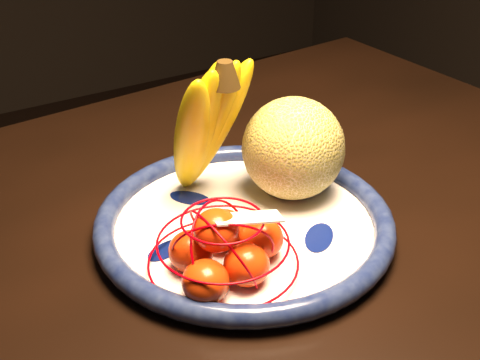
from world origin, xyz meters
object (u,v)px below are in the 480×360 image
cantaloupe (293,148)px  banana_bunch (203,123)px  fruit_bowl (244,224)px  mandarin_bag (224,249)px  dining_table (137,330)px

cantaloupe → banana_bunch: size_ratio=0.62×
fruit_bowl → mandarin_bag: 0.09m
banana_bunch → dining_table: bearing=-165.0°
dining_table → fruit_bowl: bearing=-2.3°
dining_table → cantaloupe: size_ratio=12.19×
fruit_bowl → banana_bunch: bearing=97.1°
banana_bunch → cantaloupe: bearing=-43.4°
fruit_bowl → mandarin_bag: mandarin_bag is taller
dining_table → banana_bunch: bearing=27.0°
dining_table → cantaloupe: 0.29m
fruit_bowl → mandarin_bag: bearing=-135.0°
mandarin_bag → fruit_bowl: bearing=45.0°
banana_bunch → mandarin_bag: banana_bunch is taller
dining_table → banana_bunch: (0.14, 0.09, 0.20)m
fruit_bowl → mandarin_bag: size_ratio=1.83×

